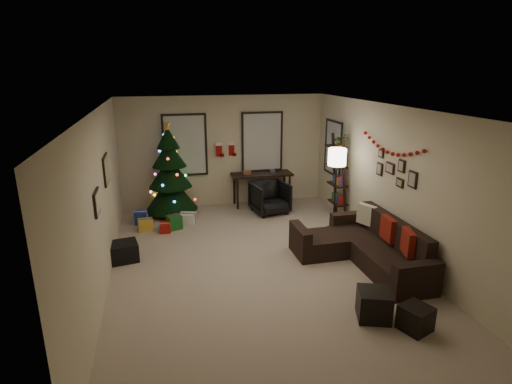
# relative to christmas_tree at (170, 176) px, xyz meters

# --- Properties ---
(floor) EXTENTS (7.00, 7.00, 0.00)m
(floor) POSITION_rel_christmas_tree_xyz_m (1.35, -3.05, -0.93)
(floor) COLOR tan
(floor) RESTS_ON ground
(ceiling) EXTENTS (7.00, 7.00, 0.00)m
(ceiling) POSITION_rel_christmas_tree_xyz_m (1.35, -3.05, 1.77)
(ceiling) COLOR white
(ceiling) RESTS_ON floor
(wall_back) EXTENTS (5.00, 0.00, 5.00)m
(wall_back) POSITION_rel_christmas_tree_xyz_m (1.35, 0.45, 0.42)
(wall_back) COLOR beige
(wall_back) RESTS_ON floor
(wall_front) EXTENTS (5.00, 0.00, 5.00)m
(wall_front) POSITION_rel_christmas_tree_xyz_m (1.35, -6.55, 0.42)
(wall_front) COLOR beige
(wall_front) RESTS_ON floor
(wall_left) EXTENTS (0.00, 7.00, 7.00)m
(wall_left) POSITION_rel_christmas_tree_xyz_m (-1.15, -3.05, 0.42)
(wall_left) COLOR beige
(wall_left) RESTS_ON floor
(wall_right) EXTENTS (0.00, 7.00, 7.00)m
(wall_right) POSITION_rel_christmas_tree_xyz_m (3.85, -3.05, 0.42)
(wall_right) COLOR beige
(wall_right) RESTS_ON floor
(window_back_left) EXTENTS (1.05, 0.06, 1.50)m
(window_back_left) POSITION_rel_christmas_tree_xyz_m (0.40, 0.42, 0.62)
(window_back_left) COLOR #728CB2
(window_back_left) RESTS_ON wall_back
(window_back_right) EXTENTS (1.05, 0.06, 1.50)m
(window_back_right) POSITION_rel_christmas_tree_xyz_m (2.30, 0.42, 0.62)
(window_back_right) COLOR #728CB2
(window_back_right) RESTS_ON wall_back
(window_right_wall) EXTENTS (0.06, 0.90, 1.30)m
(window_right_wall) POSITION_rel_christmas_tree_xyz_m (3.82, -0.50, 0.57)
(window_right_wall) COLOR #728CB2
(window_right_wall) RESTS_ON wall_right
(christmas_tree) EXTENTS (1.20, 1.20, 2.24)m
(christmas_tree) POSITION_rel_christmas_tree_xyz_m (0.00, 0.00, 0.00)
(christmas_tree) COLOR black
(christmas_tree) RESTS_ON floor
(presents) EXTENTS (1.30, 0.89, 0.30)m
(presents) POSITION_rel_christmas_tree_xyz_m (-0.21, -0.83, -0.80)
(presents) COLOR gold
(presents) RESTS_ON floor
(sofa) EXTENTS (1.68, 2.46, 0.82)m
(sofa) POSITION_rel_christmas_tree_xyz_m (3.22, -3.38, -0.66)
(sofa) COLOR black
(sofa) RESTS_ON floor
(pillow_red_a) EXTENTS (0.22, 0.42, 0.40)m
(pillow_red_a) POSITION_rel_christmas_tree_xyz_m (3.56, -4.10, -0.29)
(pillow_red_a) COLOR maroon
(pillow_red_a) RESTS_ON sofa
(pillow_red_b) EXTENTS (0.14, 0.42, 0.41)m
(pillow_red_b) POSITION_rel_christmas_tree_xyz_m (3.56, -3.50, -0.29)
(pillow_red_b) COLOR maroon
(pillow_red_b) RESTS_ON sofa
(pillow_cream) EXTENTS (0.26, 0.40, 0.39)m
(pillow_cream) POSITION_rel_christmas_tree_xyz_m (3.56, -2.74, -0.30)
(pillow_cream) COLOR beige
(pillow_cream) RESTS_ON sofa
(ottoman_near) EXTENTS (0.55, 0.55, 0.41)m
(ottoman_near) POSITION_rel_christmas_tree_xyz_m (2.50, -4.99, -0.72)
(ottoman_near) COLOR black
(ottoman_near) RESTS_ON floor
(ottoman_far) EXTENTS (0.46, 0.46, 0.34)m
(ottoman_far) POSITION_rel_christmas_tree_xyz_m (2.90, -5.36, -0.76)
(ottoman_far) COLOR black
(ottoman_far) RESTS_ON floor
(desk) EXTENTS (1.50, 0.54, 0.81)m
(desk) POSITION_rel_christmas_tree_xyz_m (2.24, 0.17, -0.21)
(desk) COLOR black
(desk) RESTS_ON floor
(desk_chair) EXTENTS (0.84, 0.80, 0.75)m
(desk_chair) POSITION_rel_christmas_tree_xyz_m (2.27, -0.48, -0.55)
(desk_chair) COLOR black
(desk_chair) RESTS_ON floor
(bookshelf) EXTENTS (0.30, 0.57, 1.93)m
(bookshelf) POSITION_rel_christmas_tree_xyz_m (3.65, -1.21, 0.01)
(bookshelf) COLOR black
(bookshelf) RESTS_ON floor
(potted_plant) EXTENTS (0.53, 0.47, 0.52)m
(potted_plant) POSITION_rel_christmas_tree_xyz_m (3.65, -1.23, 0.90)
(potted_plant) COLOR #4C4C4C
(potted_plant) RESTS_ON bookshelf
(floor_lamp) EXTENTS (0.37, 0.37, 1.76)m
(floor_lamp) POSITION_rel_christmas_tree_xyz_m (3.30, -1.83, 0.54)
(floor_lamp) COLOR black
(floor_lamp) RESTS_ON floor
(art_map) EXTENTS (0.04, 0.60, 0.50)m
(art_map) POSITION_rel_christmas_tree_xyz_m (-1.13, -2.12, 0.72)
(art_map) COLOR black
(art_map) RESTS_ON wall_left
(art_abstract) EXTENTS (0.04, 0.45, 0.35)m
(art_abstract) POSITION_rel_christmas_tree_xyz_m (-1.13, -3.52, 0.57)
(art_abstract) COLOR black
(art_abstract) RESTS_ON wall_left
(gallery) EXTENTS (0.03, 1.25, 0.54)m
(gallery) POSITION_rel_christmas_tree_xyz_m (3.83, -3.13, 0.65)
(gallery) COLOR black
(gallery) RESTS_ON wall_right
(garland) EXTENTS (0.08, 1.90, 0.30)m
(garland) POSITION_rel_christmas_tree_xyz_m (3.80, -2.95, 1.05)
(garland) COLOR #A5140C
(garland) RESTS_ON wall_right
(stocking_left) EXTENTS (0.20, 0.05, 0.36)m
(stocking_left) POSITION_rel_christmas_tree_xyz_m (1.21, 0.33, 0.51)
(stocking_left) COLOR #990F0C
(stocking_left) RESTS_ON wall_back
(stocking_right) EXTENTS (0.20, 0.05, 0.36)m
(stocking_right) POSITION_rel_christmas_tree_xyz_m (1.54, 0.45, 0.48)
(stocking_right) COLOR #990F0C
(stocking_right) RESTS_ON wall_back
(storage_bin) EXTENTS (0.74, 0.56, 0.34)m
(storage_bin) POSITION_rel_christmas_tree_xyz_m (-1.05, -2.33, -0.76)
(storage_bin) COLOR black
(storage_bin) RESTS_ON floor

